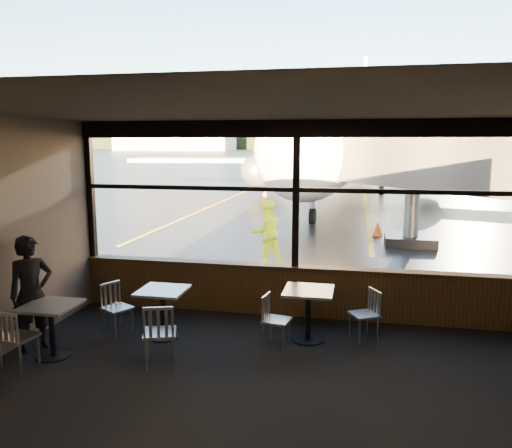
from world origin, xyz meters
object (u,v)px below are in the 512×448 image
(cafe_table_mid, at_px, (163,314))
(passenger, at_px, (31,293))
(cafe_table_near, at_px, (308,315))
(chair_near_e, at_px, (364,315))
(cafe_table_left, at_px, (52,331))
(cone_wing, at_px, (265,192))
(airliner, at_px, (347,108))
(cone_nose, at_px, (378,229))
(chair_mid_w, at_px, (118,309))
(chair_mid_s, at_px, (160,334))
(jet_bridge, at_px, (456,170))
(chair_near_w, at_px, (277,321))
(chair_left_s, at_px, (19,338))
(ground_crew, at_px, (266,232))

(cafe_table_mid, bearing_deg, passenger, -155.31)
(cafe_table_near, distance_m, chair_near_e, 0.89)
(cafe_table_left, bearing_deg, cone_wing, 92.62)
(airliner, xyz_separation_m, cafe_table_left, (-3.51, -24.32, -4.73))
(cafe_table_left, height_order, cone_nose, cafe_table_left)
(cone_wing, bearing_deg, chair_near_e, -75.26)
(airliner, xyz_separation_m, cone_nose, (1.50, -13.43, -4.89))
(airliner, distance_m, cone_nose, 14.37)
(chair_near_e, relative_size, chair_mid_w, 0.97)
(cafe_table_near, bearing_deg, chair_mid_w, -173.97)
(airliner, relative_size, chair_mid_s, 35.98)
(chair_mid_s, bearing_deg, cone_nose, 54.07)
(cafe_table_mid, relative_size, passenger, 0.46)
(airliner, height_order, cone_wing, airliner)
(chair_near_e, xyz_separation_m, chair_mid_w, (-3.96, -0.53, 0.01))
(cafe_table_mid, distance_m, cafe_table_left, 1.66)
(jet_bridge, height_order, chair_near_w, jet_bridge)
(chair_left_s, relative_size, ground_crew, 0.52)
(airliner, relative_size, cafe_table_mid, 41.55)
(cone_nose, xyz_separation_m, cone_wing, (-6.03, 11.57, -0.02))
(airliner, bearing_deg, chair_mid_w, -92.72)
(chair_left_s, bearing_deg, jet_bridge, 57.81)
(chair_left_s, bearing_deg, cone_wing, 100.03)
(chair_left_s, bearing_deg, chair_near_e, 30.72)
(chair_left_s, bearing_deg, passenger, 116.51)
(cafe_table_near, bearing_deg, cone_nose, 81.60)
(airliner, xyz_separation_m, jet_bridge, (3.34, -16.33, -2.74))
(airliner, relative_size, cone_nose, 69.64)
(jet_bridge, bearing_deg, passenger, -133.19)
(jet_bridge, relative_size, chair_near_w, 13.38)
(cafe_table_mid, height_order, chair_mid_s, chair_mid_s)
(chair_near_w, bearing_deg, jet_bridge, 161.37)
(jet_bridge, bearing_deg, cone_nose, 122.41)
(cafe_table_mid, distance_m, chair_left_s, 2.11)
(airliner, bearing_deg, cone_nose, -79.00)
(cafe_table_left, height_order, chair_near_e, chair_near_e)
(chair_mid_s, distance_m, chair_left_s, 1.95)
(chair_near_e, xyz_separation_m, passenger, (-4.92, -1.36, 0.47))
(jet_bridge, height_order, chair_left_s, jet_bridge)
(passenger, bearing_deg, cone_nose, 10.25)
(ground_crew, bearing_deg, cone_nose, -155.68)
(jet_bridge, relative_size, chair_near_e, 13.28)
(airliner, bearing_deg, ground_crew, -90.00)
(cafe_table_near, distance_m, passenger, 4.24)
(chair_mid_w, relative_size, cone_wing, 1.94)
(passenger, relative_size, cone_nose, 3.64)
(chair_mid_s, height_order, passenger, passenger)
(chair_near_e, bearing_deg, chair_near_w, 82.82)
(cafe_table_mid, distance_m, chair_near_w, 1.84)
(passenger, xyz_separation_m, ground_crew, (2.49, 6.00, -0.05))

